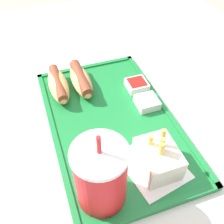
{
  "coord_description": "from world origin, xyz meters",
  "views": [
    {
      "loc": [
        -0.4,
        0.14,
        1.23
      ],
      "look_at": [
        -0.01,
        0.01,
        0.81
      ],
      "focal_mm": 42.0,
      "sensor_mm": 36.0,
      "label": 1
    }
  ],
  "objects_px": {
    "hot_dog_near": "(81,80)",
    "sauce_cup_ketchup": "(137,85)",
    "soda_cup": "(101,176)",
    "hot_dog_far": "(58,85)",
    "fries_carton": "(158,158)",
    "sauce_cup_mayo": "(147,102)"
  },
  "relations": [
    {
      "from": "hot_dog_near",
      "to": "sauce_cup_ketchup",
      "type": "relative_size",
      "value": 2.75
    },
    {
      "from": "soda_cup",
      "to": "hot_dog_near",
      "type": "relative_size",
      "value": 1.18
    },
    {
      "from": "hot_dog_far",
      "to": "fries_carton",
      "type": "xyz_separation_m",
      "value": [
        -0.29,
        -0.14,
        0.01
      ]
    },
    {
      "from": "fries_carton",
      "to": "sauce_cup_ketchup",
      "type": "distance_m",
      "value": 0.24
    },
    {
      "from": "soda_cup",
      "to": "hot_dog_far",
      "type": "xyz_separation_m",
      "value": [
        0.31,
        0.02,
        -0.05
      ]
    },
    {
      "from": "soda_cup",
      "to": "sauce_cup_ketchup",
      "type": "bearing_deg",
      "value": -34.78
    },
    {
      "from": "sauce_cup_mayo",
      "to": "hot_dog_far",
      "type": "bearing_deg",
      "value": 57.12
    },
    {
      "from": "hot_dog_far",
      "to": "sauce_cup_ketchup",
      "type": "xyz_separation_m",
      "value": [
        -0.06,
        -0.19,
        -0.01
      ]
    },
    {
      "from": "sauce_cup_mayo",
      "to": "sauce_cup_ketchup",
      "type": "bearing_deg",
      "value": -1.88
    },
    {
      "from": "soda_cup",
      "to": "fries_carton",
      "type": "height_order",
      "value": "soda_cup"
    },
    {
      "from": "sauce_cup_mayo",
      "to": "sauce_cup_ketchup",
      "type": "distance_m",
      "value": 0.07
    },
    {
      "from": "sauce_cup_ketchup",
      "to": "hot_dog_near",
      "type": "bearing_deg",
      "value": 67.64
    },
    {
      "from": "hot_dog_far",
      "to": "hot_dog_near",
      "type": "xyz_separation_m",
      "value": [
        -0.0,
        -0.06,
        0.0
      ]
    },
    {
      "from": "hot_dog_near",
      "to": "soda_cup",
      "type": "bearing_deg",
      "value": 172.02
    },
    {
      "from": "soda_cup",
      "to": "sauce_cup_mayo",
      "type": "xyz_separation_m",
      "value": [
        0.19,
        -0.18,
        -0.06
      ]
    },
    {
      "from": "hot_dog_far",
      "to": "sauce_cup_mayo",
      "type": "height_order",
      "value": "hot_dog_far"
    },
    {
      "from": "hot_dog_far",
      "to": "sauce_cup_ketchup",
      "type": "bearing_deg",
      "value": -105.91
    },
    {
      "from": "hot_dog_near",
      "to": "sauce_cup_ketchup",
      "type": "distance_m",
      "value": 0.15
    },
    {
      "from": "fries_carton",
      "to": "sauce_cup_mayo",
      "type": "distance_m",
      "value": 0.18
    },
    {
      "from": "hot_dog_near",
      "to": "fries_carton",
      "type": "bearing_deg",
      "value": -165.24
    },
    {
      "from": "fries_carton",
      "to": "sauce_cup_ketchup",
      "type": "height_order",
      "value": "fries_carton"
    },
    {
      "from": "hot_dog_far",
      "to": "sauce_cup_mayo",
      "type": "xyz_separation_m",
      "value": [
        -0.12,
        -0.19,
        -0.01
      ]
    }
  ]
}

